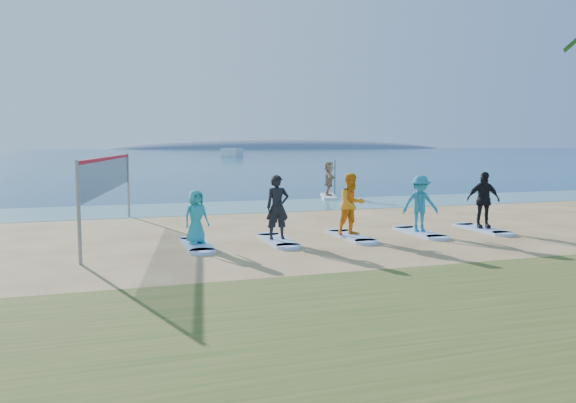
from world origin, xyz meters
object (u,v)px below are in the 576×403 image
object	(u,v)px
student_0	(196,217)
student_3	(420,203)
boat_offshore_b	(232,156)
student_4	(483,200)
paddleboard	(329,196)
surfboard_1	(277,240)
paddleboarder	(329,178)
surfboard_0	(197,245)
surfboard_2	(351,236)
surfboard_4	(482,229)
volleyball_net	(109,175)
student_2	(352,204)
surfboard_3	(419,233)
student_1	(277,207)

from	to	relation	value
student_0	student_3	xyz separation A→B (m)	(7.13, 0.00, 0.14)
boat_offshore_b	student_4	bearing A→B (deg)	-116.59
paddleboard	student_0	bearing A→B (deg)	-108.15
student_3	surfboard_1	bearing A→B (deg)	-167.59
paddleboarder	student_0	bearing A→B (deg)	161.12
surfboard_0	student_0	world-z (taller)	student_0
surfboard_2	surfboard_4	size ratio (longest dim) A/B	1.00
volleyball_net	student_4	distance (m)	12.18
student_0	student_3	world-z (taller)	student_3
boat_offshore_b	student_2	xyz separation A→B (m)	(-20.13, -109.74, 1.04)
student_3	surfboard_4	size ratio (longest dim) A/B	0.81
student_2	surfboard_4	distance (m)	4.86
volleyball_net	surfboard_4	size ratio (longest dim) A/B	4.08
surfboard_0	student_0	xyz separation A→B (m)	(0.00, -0.00, 0.80)
volleyball_net	boat_offshore_b	distance (m)	110.20
paddleboard	surfboard_2	distance (m)	13.00
surfboard_2	paddleboarder	bearing A→B (deg)	70.99
volleyball_net	surfboard_1	bearing A→B (deg)	-32.35
student_3	surfboard_4	world-z (taller)	student_3
student_0	surfboard_4	xyz separation A→B (m)	(9.51, 0.00, -0.80)
student_0	surfboard_3	world-z (taller)	student_0
surfboard_1	surfboard_2	distance (m)	2.38
paddleboard	student_3	xyz separation A→B (m)	(-1.86, -12.29, 0.92)
student_2	surfboard_4	size ratio (longest dim) A/B	0.86
paddleboard	boat_offshore_b	world-z (taller)	boat_offshore_b
boat_offshore_b	surfboard_2	size ratio (longest dim) A/B	3.02
boat_offshore_b	surfboard_1	bearing A→B (deg)	-120.20
surfboard_2	surfboard_3	xyz separation A→B (m)	(2.38, 0.00, 0.00)
boat_offshore_b	surfboard_4	bearing A→B (deg)	-116.59
volleyball_net	surfboard_2	world-z (taller)	volleyball_net
paddleboarder	student_1	size ratio (longest dim) A/B	0.96
student_0	volleyball_net	bearing A→B (deg)	106.75
paddleboard	student_1	world-z (taller)	student_1
paddleboarder	surfboard_3	world-z (taller)	paddleboarder
boat_offshore_b	student_1	bearing A→B (deg)	-120.20
surfboard_0	surfboard_3	distance (m)	7.13
paddleboard	paddleboarder	xyz separation A→B (m)	(0.00, 0.00, 0.97)
surfboard_0	surfboard_1	size ratio (longest dim) A/B	1.00
surfboard_4	student_4	xyz separation A→B (m)	(0.00, -0.00, 0.98)
boat_offshore_b	student_3	size ratio (longest dim) A/B	3.72
surfboard_3	student_0	bearing A→B (deg)	-180.00
surfboard_1	paddleboarder	bearing A→B (deg)	61.72
boat_offshore_b	volleyball_net	bearing A→B (deg)	-122.88
surfboard_0	student_4	world-z (taller)	student_4
student_2	student_4	distance (m)	4.76
student_2	paddleboard	bearing A→B (deg)	60.11
volleyball_net	surfboard_3	bearing A→B (deg)	-17.39
boat_offshore_b	student_1	xyz separation A→B (m)	(-22.51, -109.74, 1.03)
paddleboard	surfboard_4	xyz separation A→B (m)	(0.52, -12.29, -0.01)
student_4	volleyball_net	bearing A→B (deg)	-178.43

